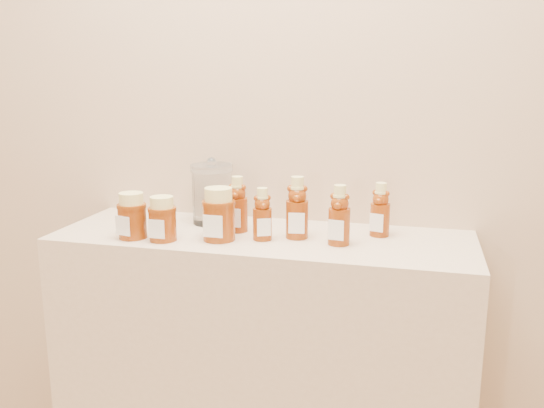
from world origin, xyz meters
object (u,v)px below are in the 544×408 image
(bear_bottle_back_left, at_px, (237,200))
(bear_bottle_front_left, at_px, (262,211))
(display_table, at_px, (262,377))
(honey_jar_left, at_px, (162,219))
(glass_canister, at_px, (212,191))

(bear_bottle_back_left, height_order, bear_bottle_front_left, bear_bottle_back_left)
(display_table, relative_size, honey_jar_left, 9.64)
(bear_bottle_front_left, relative_size, honey_jar_left, 1.34)
(display_table, xyz_separation_m, bear_bottle_back_left, (-0.08, 0.02, 0.54))
(bear_bottle_front_left, distance_m, honey_jar_left, 0.28)
(honey_jar_left, bearing_deg, glass_canister, 73.42)
(bear_bottle_back_left, height_order, glass_canister, glass_canister)
(bear_bottle_back_left, relative_size, bear_bottle_front_left, 1.11)
(bear_bottle_back_left, relative_size, glass_canister, 0.93)
(display_table, relative_size, bear_bottle_back_left, 6.48)
(glass_canister, bearing_deg, bear_bottle_front_left, -35.18)
(display_table, bearing_deg, glass_canister, 152.73)
(bear_bottle_back_left, bearing_deg, glass_canister, 149.43)
(bear_bottle_front_left, bearing_deg, display_table, 82.72)
(display_table, relative_size, bear_bottle_front_left, 7.21)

